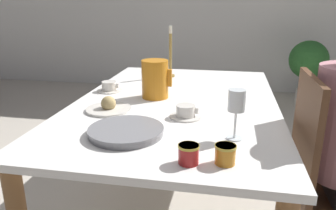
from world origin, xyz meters
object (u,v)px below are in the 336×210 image
(red_pitcher, at_px, (155,79))
(teacup_across, at_px, (109,87))
(potted_plant, at_px, (308,63))
(jam_jar_red, at_px, (189,153))
(jam_jar_amber, at_px, (225,153))
(chair_person_side, at_px, (329,186))
(serving_tray, at_px, (126,131))
(wine_glass_water, at_px, (237,103))
(bread_plate, at_px, (109,107))
(teacup_near_person, at_px, (186,112))
(candlestick_tall, at_px, (170,57))

(red_pitcher, distance_m, teacup_across, 0.31)
(potted_plant, bearing_deg, jam_jar_red, -108.28)
(red_pitcher, height_order, jam_jar_amber, red_pitcher)
(chair_person_side, relative_size, jam_jar_red, 13.81)
(teacup_across, bearing_deg, jam_jar_amber, -48.79)
(serving_tray, relative_size, jam_jar_red, 4.26)
(wine_glass_water, height_order, serving_tray, wine_glass_water)
(teacup_across, distance_m, jam_jar_red, 0.98)
(bread_plate, bearing_deg, jam_jar_amber, -38.28)
(teacup_near_person, distance_m, candlestick_tall, 0.84)
(jam_jar_amber, distance_m, potted_plant, 3.30)
(potted_plant, bearing_deg, bread_plate, -118.89)
(jam_jar_red, bearing_deg, jam_jar_amber, 9.73)
(teacup_near_person, bearing_deg, candlestick_tall, 105.00)
(jam_jar_red, bearing_deg, potted_plant, 71.72)
(teacup_near_person, bearing_deg, bread_plate, 175.57)
(bread_plate, xyz_separation_m, potted_plant, (1.50, 2.71, -0.23))
(chair_person_side, xyz_separation_m, serving_tray, (-0.82, -0.15, 0.24))
(serving_tray, height_order, potted_plant, potted_plant)
(teacup_near_person, relative_size, serving_tray, 0.49)
(chair_person_side, relative_size, jam_jar_amber, 13.81)
(red_pitcher, distance_m, candlestick_tall, 0.52)
(red_pitcher, height_order, teacup_near_person, red_pitcher)
(red_pitcher, xyz_separation_m, potted_plant, (1.32, 2.45, -0.31))
(wine_glass_water, height_order, jam_jar_amber, wine_glass_water)
(serving_tray, bearing_deg, jam_jar_red, -35.05)
(wine_glass_water, distance_m, serving_tray, 0.44)
(wine_glass_water, xyz_separation_m, teacup_near_person, (-0.22, 0.21, -0.12))
(teacup_across, relative_size, serving_tray, 0.49)
(teacup_near_person, height_order, jam_jar_amber, jam_jar_amber)
(candlestick_tall, bearing_deg, jam_jar_amber, -71.85)
(teacup_near_person, height_order, candlestick_tall, candlestick_tall)
(red_pitcher, xyz_separation_m, jam_jar_amber, (0.39, -0.70, -0.07))
(wine_glass_water, height_order, teacup_across, wine_glass_water)
(red_pitcher, relative_size, wine_glass_water, 1.05)
(teacup_near_person, height_order, potted_plant, potted_plant)
(teacup_across, relative_size, jam_jar_red, 2.09)
(red_pitcher, distance_m, jam_jar_amber, 0.81)
(red_pitcher, xyz_separation_m, jam_jar_red, (0.27, -0.72, -0.07))
(teacup_across, bearing_deg, chair_person_side, -22.27)
(teacup_near_person, relative_size, candlestick_tall, 0.42)
(serving_tray, distance_m, candlestick_tall, 1.06)
(chair_person_side, distance_m, jam_jar_red, 0.70)
(bread_plate, height_order, potted_plant, bread_plate)
(wine_glass_water, relative_size, serving_tray, 0.65)
(red_pitcher, height_order, potted_plant, red_pitcher)
(serving_tray, height_order, jam_jar_red, jam_jar_red)
(jam_jar_amber, relative_size, potted_plant, 0.09)
(chair_person_side, distance_m, candlestick_tall, 1.28)
(wine_glass_water, xyz_separation_m, teacup_across, (-0.72, 0.57, -0.12))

